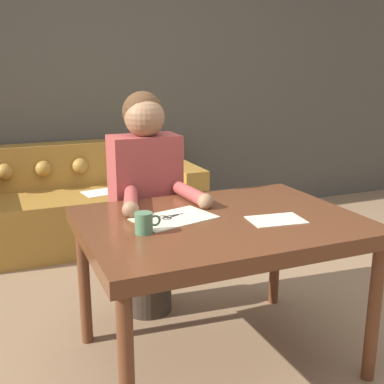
# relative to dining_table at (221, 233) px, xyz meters

# --- Properties ---
(ground_plane) EXTENTS (16.00, 16.00, 0.00)m
(ground_plane) POSITION_rel_dining_table_xyz_m (0.03, 0.03, -0.66)
(ground_plane) COLOR #846647
(wall_back) EXTENTS (8.00, 0.06, 2.60)m
(wall_back) POSITION_rel_dining_table_xyz_m (0.03, 2.34, 0.64)
(wall_back) COLOR #474238
(wall_back) RESTS_ON ground_plane
(dining_table) EXTENTS (1.27, 0.94, 0.73)m
(dining_table) POSITION_rel_dining_table_xyz_m (0.00, 0.00, 0.00)
(dining_table) COLOR #562D19
(dining_table) RESTS_ON ground_plane
(couch) EXTENTS (1.86, 0.78, 0.80)m
(couch) POSITION_rel_dining_table_xyz_m (-0.29, 1.94, -0.36)
(couch) COLOR olive
(couch) RESTS_ON ground_plane
(person) EXTENTS (0.46, 0.62, 1.29)m
(person) POSITION_rel_dining_table_xyz_m (-0.17, 0.61, 0.00)
(person) COLOR #33281E
(person) RESTS_ON ground_plane
(pattern_paper_main) EXTENTS (0.41, 0.31, 0.00)m
(pattern_paper_main) POSITION_rel_dining_table_xyz_m (-0.20, 0.08, 0.07)
(pattern_paper_main) COLOR beige
(pattern_paper_main) RESTS_ON dining_table
(pattern_paper_offcut) EXTENTS (0.27, 0.20, 0.00)m
(pattern_paper_offcut) POSITION_rel_dining_table_xyz_m (0.22, -0.12, 0.07)
(pattern_paper_offcut) COLOR beige
(pattern_paper_offcut) RESTS_ON dining_table
(scissors) EXTENTS (0.24, 0.12, 0.01)m
(scissors) POSITION_rel_dining_table_xyz_m (-0.19, 0.11, 0.08)
(scissors) COLOR silver
(scissors) RESTS_ON dining_table
(mug) EXTENTS (0.11, 0.08, 0.09)m
(mug) POSITION_rel_dining_table_xyz_m (-0.39, -0.06, 0.12)
(mug) COLOR #47704C
(mug) RESTS_ON dining_table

